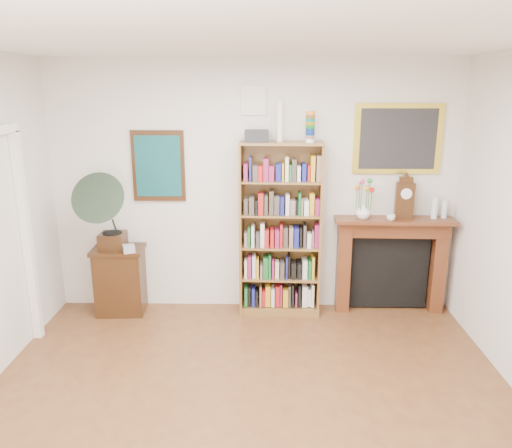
{
  "coord_description": "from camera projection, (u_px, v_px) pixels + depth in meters",
  "views": [
    {
      "loc": [
        0.12,
        -2.95,
        2.49
      ],
      "look_at": [
        0.04,
        1.6,
        1.24
      ],
      "focal_mm": 35.0,
      "sensor_mm": 36.0,
      "label": 1
    }
  ],
  "objects": [
    {
      "name": "gramophone",
      "position": [
        106.0,
        207.0,
        5.26
      ],
      "size": [
        0.54,
        0.68,
        0.89
      ],
      "rotation": [
        0.0,
        0.0,
        0.01
      ],
      "color": "black",
      "rests_on": "side_cabinet"
    },
    {
      "name": "side_cabinet",
      "position": [
        120.0,
        280.0,
        5.63
      ],
      "size": [
        0.58,
        0.44,
        0.77
      ],
      "primitive_type": "cube",
      "rotation": [
        0.0,
        0.0,
        0.06
      ],
      "color": "black",
      "rests_on": "floor"
    },
    {
      "name": "fireplace",
      "position": [
        391.0,
        256.0,
        5.63
      ],
      "size": [
        1.31,
        0.35,
        1.1
      ],
      "rotation": [
        0.0,
        0.0,
        -0.03
      ],
      "color": "#552613",
      "rests_on": "floor"
    },
    {
      "name": "small_picture",
      "position": [
        254.0,
        101.0,
        5.27
      ],
      "size": [
        0.26,
        0.04,
        0.3
      ],
      "color": "white",
      "rests_on": "back_wall"
    },
    {
      "name": "mantel_clock",
      "position": [
        405.0,
        199.0,
        5.39
      ],
      "size": [
        0.21,
        0.14,
        0.46
      ],
      "rotation": [
        0.0,
        0.0,
        -0.14
      ],
      "color": "black",
      "rests_on": "fireplace"
    },
    {
      "name": "room",
      "position": [
        245.0,
        267.0,
        3.14
      ],
      "size": [
        4.51,
        5.01,
        2.81
      ],
      "color": "#5B301B",
      "rests_on": "ground"
    },
    {
      "name": "bottle_right",
      "position": [
        444.0,
        209.0,
        5.45
      ],
      "size": [
        0.06,
        0.06,
        0.2
      ],
      "primitive_type": "cylinder",
      "color": "silver",
      "rests_on": "fireplace"
    },
    {
      "name": "teal_poster",
      "position": [
        158.0,
        166.0,
        5.48
      ],
      "size": [
        0.58,
        0.04,
        0.78
      ],
      "color": "black",
      "rests_on": "back_wall"
    },
    {
      "name": "teacup",
      "position": [
        391.0,
        217.0,
        5.36
      ],
      "size": [
        0.12,
        0.12,
        0.07
      ],
      "primitive_type": "imported",
      "rotation": [
        0.0,
        0.0,
        0.4
      ],
      "color": "silver",
      "rests_on": "fireplace"
    },
    {
      "name": "flower_vase",
      "position": [
        363.0,
        211.0,
        5.42
      ],
      "size": [
        0.2,
        0.2,
        0.16
      ],
      "primitive_type": "imported",
      "rotation": [
        0.0,
        0.0,
        -0.32
      ],
      "color": "white",
      "rests_on": "fireplace"
    },
    {
      "name": "gilt_painting",
      "position": [
        398.0,
        139.0,
        5.35
      ],
      "size": [
        0.95,
        0.04,
        0.75
      ],
      "color": "gold",
      "rests_on": "back_wall"
    },
    {
      "name": "bottle_left",
      "position": [
        435.0,
        208.0,
        5.42
      ],
      "size": [
        0.07,
        0.07,
        0.24
      ],
      "primitive_type": "cylinder",
      "color": "silver",
      "rests_on": "fireplace"
    },
    {
      "name": "cd_stack",
      "position": [
        129.0,
        249.0,
        5.37
      ],
      "size": [
        0.16,
        0.16,
        0.08
      ],
      "primitive_type": "cube",
      "rotation": [
        0.0,
        0.0,
        0.39
      ],
      "color": "silver",
      "rests_on": "side_cabinet"
    },
    {
      "name": "bookshelf",
      "position": [
        281.0,
        220.0,
        5.45
      ],
      "size": [
        0.9,
        0.35,
        2.23
      ],
      "rotation": [
        0.0,
        0.0,
        -0.04
      ],
      "color": "brown",
      "rests_on": "floor"
    }
  ]
}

